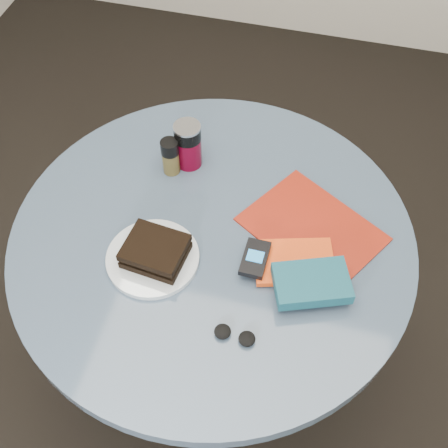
% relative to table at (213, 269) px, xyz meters
% --- Properties ---
extents(ground, '(4.00, 4.00, 0.00)m').
position_rel_table_xyz_m(ground, '(0.00, 0.00, -0.59)').
color(ground, black).
rests_on(ground, ground).
extents(table, '(1.00, 1.00, 0.75)m').
position_rel_table_xyz_m(table, '(0.00, 0.00, 0.00)').
color(table, black).
rests_on(table, ground).
extents(plate, '(0.27, 0.27, 0.01)m').
position_rel_table_xyz_m(plate, '(-0.12, -0.11, 0.17)').
color(plate, silver).
rests_on(plate, table).
extents(sandwich, '(0.15, 0.13, 0.05)m').
position_rel_table_xyz_m(sandwich, '(-0.11, -0.11, 0.20)').
color(sandwich, black).
rests_on(sandwich, plate).
extents(soda_can, '(0.09, 0.09, 0.13)m').
position_rel_table_xyz_m(soda_can, '(-0.12, 0.22, 0.23)').
color(soda_can, '#60041C').
rests_on(soda_can, table).
extents(pepper_grinder, '(0.05, 0.05, 0.11)m').
position_rel_table_xyz_m(pepper_grinder, '(-0.16, 0.18, 0.22)').
color(pepper_grinder, '#4B4220').
rests_on(pepper_grinder, table).
extents(magazine, '(0.39, 0.37, 0.01)m').
position_rel_table_xyz_m(magazine, '(0.24, 0.07, 0.17)').
color(magazine, maroon).
rests_on(magazine, table).
extents(red_book, '(0.21, 0.17, 0.02)m').
position_rel_table_xyz_m(red_book, '(0.21, -0.04, 0.18)').
color(red_book, '#DD4211').
rests_on(red_book, magazine).
extents(novel, '(0.20, 0.16, 0.03)m').
position_rel_table_xyz_m(novel, '(0.26, -0.10, 0.20)').
color(novel, '#114453').
rests_on(novel, red_book).
extents(mp3_player, '(0.06, 0.10, 0.02)m').
position_rel_table_xyz_m(mp3_player, '(0.12, -0.06, 0.19)').
color(mp3_player, black).
rests_on(mp3_player, red_book).
extents(headphones, '(0.09, 0.04, 0.02)m').
position_rel_table_xyz_m(headphones, '(0.12, -0.26, 0.17)').
color(headphones, black).
rests_on(headphones, table).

